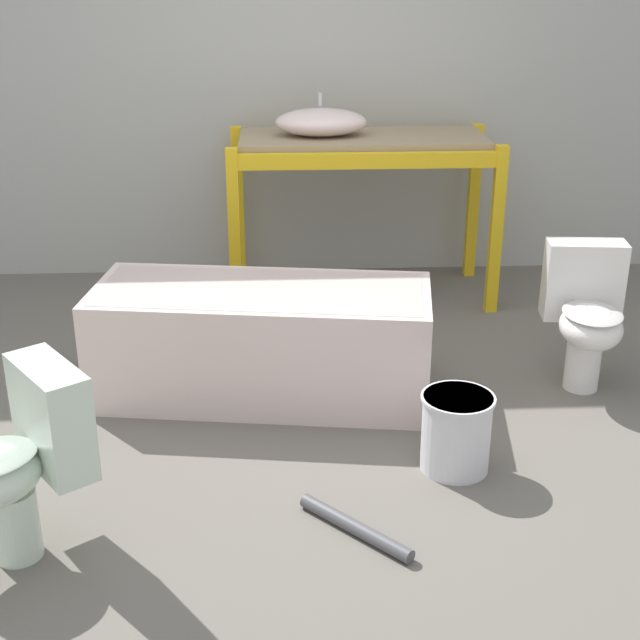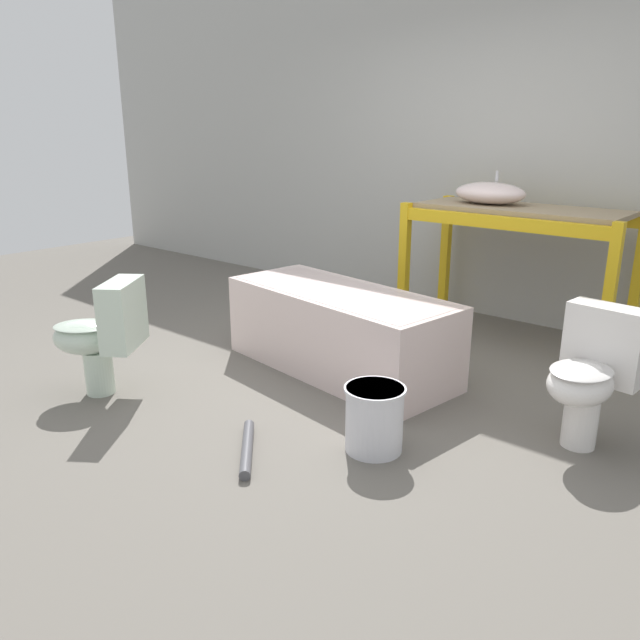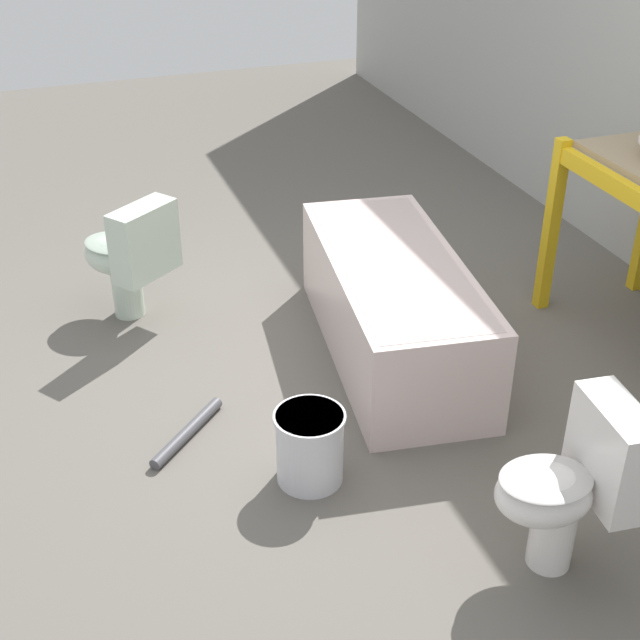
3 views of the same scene
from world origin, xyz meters
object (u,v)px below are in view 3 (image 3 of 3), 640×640
at_px(bathtub_main, 394,300).
at_px(toilet_far, 129,254).
at_px(toilet_near, 573,482).
at_px(bucket_white, 310,446).

xyz_separation_m(bathtub_main, toilet_far, (-0.86, -1.26, 0.08)).
xyz_separation_m(toilet_near, bucket_white, (-0.80, -0.78, -0.22)).
height_order(toilet_near, toilet_far, same).
bearing_deg(toilet_far, bucket_white, 70.19).
distance_m(bathtub_main, toilet_far, 1.52).
bearing_deg(toilet_near, bucket_white, -129.57).
bearing_deg(toilet_far, bathtub_main, 109.69).
bearing_deg(bathtub_main, toilet_near, 8.56).
bearing_deg(bucket_white, toilet_far, -163.76).
distance_m(toilet_near, toilet_far, 2.80).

